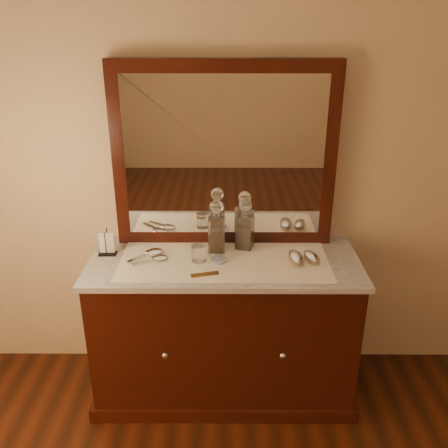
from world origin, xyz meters
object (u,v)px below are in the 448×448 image
(decanter_right, at_px, (245,229))
(hand_mirror_inner, at_px, (156,259))
(pin_dish, at_px, (219,260))
(decanter_left, at_px, (217,232))
(mirror_frame, at_px, (224,156))
(dresser_cabinet, at_px, (224,329))
(brush_far, at_px, (312,258))
(comb, at_px, (205,274))
(napkin_rack, at_px, (107,245))
(brush_near, at_px, (296,258))
(hand_mirror_outer, at_px, (151,253))

(decanter_right, relative_size, hand_mirror_inner, 1.53)
(pin_dish, height_order, decanter_left, decanter_left)
(mirror_frame, xyz_separation_m, decanter_left, (-0.04, -0.14, -0.38))
(dresser_cabinet, xyz_separation_m, brush_far, (0.46, -0.02, 0.46))
(dresser_cabinet, height_order, mirror_frame, mirror_frame)
(mirror_frame, xyz_separation_m, comb, (-0.10, -0.42, -0.49))
(pin_dish, bearing_deg, napkin_rack, 171.79)
(dresser_cabinet, relative_size, decanter_right, 4.85)
(pin_dish, xyz_separation_m, brush_far, (0.49, 0.01, 0.01))
(mirror_frame, relative_size, brush_far, 7.81)
(pin_dish, distance_m, comb, 0.16)
(napkin_rack, distance_m, brush_far, 1.10)
(brush_near, bearing_deg, comb, -162.56)
(pin_dish, xyz_separation_m, comb, (-0.07, -0.15, -0.00))
(comb, relative_size, brush_far, 0.91)
(napkin_rack, xyz_separation_m, decanter_right, (0.75, 0.08, 0.06))
(decanter_left, bearing_deg, comb, -101.13)
(dresser_cabinet, height_order, brush_near, brush_near)
(hand_mirror_inner, bearing_deg, decanter_left, 20.47)
(napkin_rack, bearing_deg, hand_mirror_inner, -16.05)
(mirror_frame, height_order, decanter_left, mirror_frame)
(comb, relative_size, napkin_rack, 0.98)
(mirror_frame, distance_m, comb, 0.65)
(dresser_cabinet, height_order, brush_far, brush_far)
(brush_near, height_order, brush_far, brush_near)
(brush_near, height_order, hand_mirror_inner, brush_near)
(comb, xyz_separation_m, brush_far, (0.56, 0.15, 0.02))
(pin_dish, bearing_deg, dresser_cabinet, 38.35)
(comb, relative_size, decanter_right, 0.49)
(brush_far, bearing_deg, pin_dish, -179.34)
(pin_dish, relative_size, hand_mirror_outer, 0.42)
(comb, height_order, napkin_rack, napkin_rack)
(decanter_left, relative_size, decanter_right, 1.02)
(comb, relative_size, decanter_left, 0.48)
(brush_near, bearing_deg, napkin_rack, 175.04)
(dresser_cabinet, height_order, pin_dish, pin_dish)
(mirror_frame, bearing_deg, brush_far, -29.60)
(dresser_cabinet, bearing_deg, brush_far, -2.11)
(dresser_cabinet, bearing_deg, brush_near, -3.48)
(pin_dish, xyz_separation_m, brush_near, (0.40, -0.00, 0.01))
(brush_near, relative_size, brush_far, 1.04)
(comb, distance_m, hand_mirror_inner, 0.31)
(comb, height_order, hand_mirror_outer, hand_mirror_outer)
(hand_mirror_inner, bearing_deg, napkin_rack, 163.95)
(decanter_left, distance_m, brush_near, 0.45)
(mirror_frame, relative_size, hand_mirror_outer, 6.07)
(comb, relative_size, hand_mirror_inner, 0.74)
(decanter_right, xyz_separation_m, brush_far, (0.35, -0.16, -0.09))
(hand_mirror_inner, bearing_deg, brush_far, -0.21)
(decanter_left, relative_size, hand_mirror_inner, 1.56)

